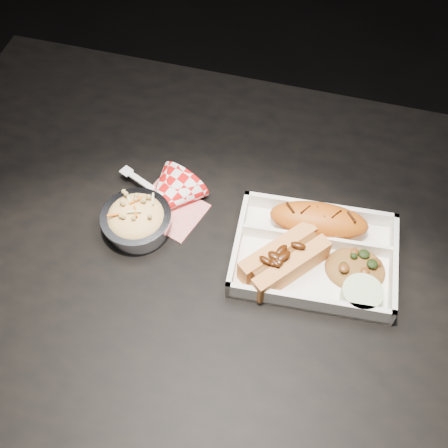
{
  "coord_description": "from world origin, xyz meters",
  "views": [
    {
      "loc": [
        0.11,
        -0.47,
        1.52
      ],
      "look_at": [
        -0.02,
        0.0,
        0.81
      ],
      "focal_mm": 45.0,
      "sensor_mm": 36.0,
      "label": 1
    }
  ],
  "objects": [
    {
      "name": "floor",
      "position": [
        0.0,
        0.0,
        -0.03
      ],
      "size": [
        4.0,
        4.0,
        0.05
      ],
      "primitive_type": "cube",
      "color": "black",
      "rests_on": "ground"
    },
    {
      "name": "dining_table",
      "position": [
        0.0,
        0.0,
        0.66
      ],
      "size": [
        1.2,
        0.8,
        0.75
      ],
      "color": "black",
      "rests_on": "ground"
    },
    {
      "name": "food_tray",
      "position": [
        0.12,
        0.01,
        0.76
      ],
      "size": [
        0.26,
        0.2,
        0.04
      ],
      "rotation": [
        0.0,
        0.0,
        0.08
      ],
      "color": "white",
      "rests_on": "dining_table"
    },
    {
      "name": "fried_pastry",
      "position": [
        0.12,
        0.07,
        0.78
      ],
      "size": [
        0.16,
        0.08,
        0.05
      ],
      "primitive_type": "ellipsoid",
      "rotation": [
        0.0,
        0.0,
        0.08
      ],
      "color": "#C65C13",
      "rests_on": "food_tray"
    },
    {
      "name": "hotdog",
      "position": [
        0.08,
        -0.02,
        0.78
      ],
      "size": [
        0.13,
        0.14,
        0.06
      ],
      "rotation": [
        0.0,
        0.0,
        0.89
      ],
      "color": "#E1924C",
      "rests_on": "food_tray"
    },
    {
      "name": "fried_rice_mound",
      "position": [
        0.19,
        0.0,
        0.77
      ],
      "size": [
        0.1,
        0.08,
        0.03
      ],
      "primitive_type": "ellipsoid",
      "rotation": [
        0.0,
        0.0,
        0.08
      ],
      "color": "#925F2A",
      "rests_on": "food_tray"
    },
    {
      "name": "cupcake_liner",
      "position": [
        0.2,
        -0.04,
        0.77
      ],
      "size": [
        0.06,
        0.06,
        0.03
      ],
      "primitive_type": "cylinder",
      "color": "beige",
      "rests_on": "food_tray"
    },
    {
      "name": "foil_coleslaw_cup",
      "position": [
        -0.17,
        -0.01,
        0.78
      ],
      "size": [
        0.11,
        0.11,
        0.06
      ],
      "color": "silver",
      "rests_on": "dining_table"
    },
    {
      "name": "napkin_fork",
      "position": [
        -0.14,
        0.05,
        0.77
      ],
      "size": [
        0.17,
        0.14,
        0.1
      ],
      "rotation": [
        0.0,
        0.0,
        -0.41
      ],
      "color": "red",
      "rests_on": "dining_table"
    }
  ]
}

